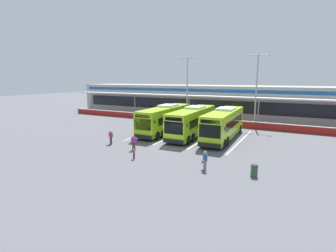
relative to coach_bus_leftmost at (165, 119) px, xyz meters
name	(u,v)px	position (x,y,z in m)	size (l,w,h in m)	color
ground_plane	(172,146)	(4.24, -6.31, -1.79)	(200.00, 200.00, 0.00)	#56565B
terminal_building	(232,101)	(4.24, 20.60, 1.23)	(70.00, 13.00, 6.00)	#B7B7B2
red_barrier_wall	(213,122)	(4.24, 8.19, -1.23)	(60.00, 0.40, 1.10)	maroon
coach_bus_leftmost	(165,119)	(0.00, 0.00, 0.00)	(3.24, 12.23, 3.78)	#9ED11E
coach_bus_left_centre	(193,122)	(4.21, -0.22, 0.00)	(3.24, 12.23, 3.78)	#9ED11E
coach_bus_centre	(224,124)	(8.31, -0.02, 0.00)	(3.24, 12.23, 3.78)	#9ED11E
bay_stripe_far_west	(152,131)	(-2.06, -0.31, -1.78)	(0.14, 13.00, 0.01)	silver
bay_stripe_west	(178,134)	(2.14, -0.31, -1.78)	(0.14, 13.00, 0.01)	silver
bay_stripe_mid_west	(207,137)	(6.34, -0.31, -1.78)	(0.14, 13.00, 0.01)	silver
bay_stripe_centre	(241,141)	(10.54, -0.31, -1.78)	(0.14, 13.00, 0.01)	silver
pedestrian_with_handbag	(205,160)	(10.09, -11.72, -0.93)	(0.59, 0.55, 1.62)	slate
pedestrian_in_dark_coat	(111,137)	(-2.26, -8.87, -0.91)	(0.53, 0.30, 1.62)	#33333D
pedestrian_child	(134,153)	(3.25, -12.10, -1.24)	(0.32, 0.25, 1.00)	black
pedestrian_near_bin	(134,142)	(1.47, -9.62, -0.91)	(0.44, 0.45, 1.62)	#4C4238
lamp_post_west	(187,85)	(-1.50, 10.91, 4.50)	(3.24, 0.28, 11.00)	#9E9EA3
lamp_post_centre	(257,86)	(10.37, 10.08, 4.50)	(3.24, 0.28, 11.00)	#9E9EA3
litter_bin	(254,171)	(13.92, -11.29, -1.32)	(0.54, 0.54, 0.93)	#2D5133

